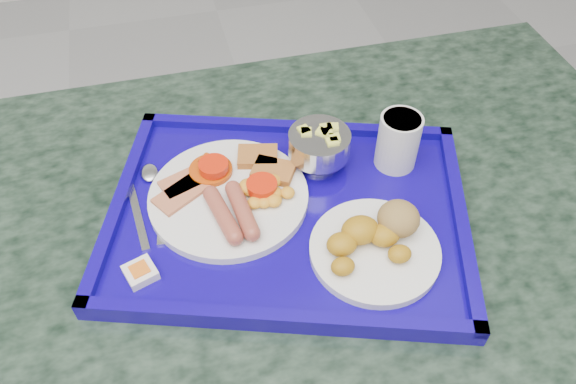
# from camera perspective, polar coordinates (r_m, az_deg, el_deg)

# --- Properties ---
(table) EXTENTS (1.18, 0.79, 0.73)m
(table) POSITION_cam_1_polar(r_m,az_deg,el_deg) (0.98, 1.85, -9.11)
(table) COLOR gray
(table) RESTS_ON floor
(tray) EXTENTS (0.59, 0.51, 0.03)m
(tray) POSITION_cam_1_polar(r_m,az_deg,el_deg) (0.81, 0.00, -2.23)
(tray) COLOR #0F0281
(tray) RESTS_ON table
(main_plate) EXTENTS (0.23, 0.23, 0.04)m
(main_plate) POSITION_cam_1_polar(r_m,az_deg,el_deg) (0.81, -5.68, -0.09)
(main_plate) COLOR silver
(main_plate) RESTS_ON tray
(bread_plate) EXTENTS (0.17, 0.17, 0.06)m
(bread_plate) POSITION_cam_1_polar(r_m,az_deg,el_deg) (0.76, 8.99, -4.93)
(bread_plate) COLOR silver
(bread_plate) RESTS_ON tray
(fruit_bowl) EXTENTS (0.09, 0.09, 0.06)m
(fruit_bowl) POSITION_cam_1_polar(r_m,az_deg,el_deg) (0.84, 3.22, 4.85)
(fruit_bowl) COLOR #BDBDBF
(fruit_bowl) RESTS_ON tray
(juice_cup) EXTENTS (0.06, 0.06, 0.09)m
(juice_cup) POSITION_cam_1_polar(r_m,az_deg,el_deg) (0.86, 11.15, 5.23)
(juice_cup) COLOR silver
(juice_cup) RESTS_ON tray
(spoon) EXTENTS (0.04, 0.16, 0.01)m
(spoon) POSITION_cam_1_polar(r_m,az_deg,el_deg) (0.86, -13.61, 0.90)
(spoon) COLOR #BDBDBF
(spoon) RESTS_ON tray
(knife) EXTENTS (0.03, 0.16, 0.00)m
(knife) POSITION_cam_1_polar(r_m,az_deg,el_deg) (0.83, -15.20, -1.59)
(knife) COLOR #BDBDBF
(knife) RESTS_ON tray
(jam_packet) EXTENTS (0.05, 0.05, 0.02)m
(jam_packet) POSITION_cam_1_polar(r_m,az_deg,el_deg) (0.76, -14.77, -7.89)
(jam_packet) COLOR white
(jam_packet) RESTS_ON tray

